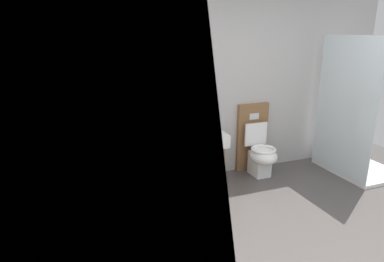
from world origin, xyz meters
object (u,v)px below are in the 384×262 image
object	(u,v)px
vanity_sink_right	(198,157)
folded_hand_towel	(199,135)
toilet	(257,148)
vanity_sink_left	(123,167)
shower_tray	(353,145)
soap_dispenser	(213,123)
toothbrush_cup	(96,137)

from	to	relation	value
vanity_sink_right	folded_hand_towel	bearing A→B (deg)	-106.38
vanity_sink_right	toilet	distance (m)	0.92
vanity_sink_left	shower_tray	world-z (taller)	shower_tray
toilet	soap_dispenser	xyz separation A→B (m)	(-0.63, 0.17, 0.40)
toothbrush_cup	shower_tray	world-z (taller)	shower_tray
folded_hand_towel	vanity_sink_right	bearing A→B (deg)	73.62
vanity_sink_left	toilet	size ratio (longest dim) A/B	0.73
toothbrush_cup	folded_hand_towel	distance (m)	1.28
toilet	folded_hand_towel	size ratio (longest dim) A/B	4.55
vanity_sink_left	vanity_sink_right	bearing A→B (deg)	0.00
vanity_sink_right	toothbrush_cup	bearing A→B (deg)	173.03
vanity_sink_left	vanity_sink_right	xyz separation A→B (m)	(1.00, 0.00, 0.00)
vanity_sink_right	toothbrush_cup	world-z (taller)	toothbrush_cup
vanity_sink_left	toothbrush_cup	bearing A→B (deg)	150.99
vanity_sink_left	vanity_sink_right	world-z (taller)	same
vanity_sink_left	toothbrush_cup	size ratio (longest dim) A/B	3.51
soap_dispenser	toothbrush_cup	bearing A→B (deg)	-179.64
vanity_sink_left	toothbrush_cup	world-z (taller)	toothbrush_cup
vanity_sink_left	shower_tray	bearing A→B (deg)	-8.48
soap_dispenser	shower_tray	xyz separation A→B (m)	(1.92, -0.65, -0.35)
folded_hand_towel	shower_tray	world-z (taller)	shower_tray
vanity_sink_right	toilet	world-z (taller)	toilet
vanity_sink_right	toilet	size ratio (longest dim) A/B	0.73
toilet	shower_tray	distance (m)	1.38
folded_hand_towel	toilet	bearing A→B (deg)	7.85
folded_hand_towel	toothbrush_cup	bearing A→B (deg)	166.76
toothbrush_cup	folded_hand_towel	xyz separation A→B (m)	(1.25, -0.29, -0.03)
vanity_sink_right	shower_tray	world-z (taller)	shower_tray
folded_hand_towel	soap_dispenser	bearing A→B (deg)	42.30
toilet	folded_hand_towel	world-z (taller)	toilet
soap_dispenser	toilet	bearing A→B (deg)	-15.25
vanity_sink_right	toothbrush_cup	distance (m)	1.35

